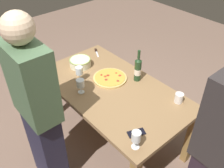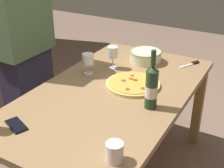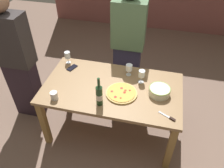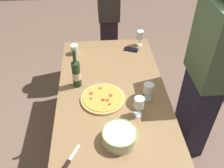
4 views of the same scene
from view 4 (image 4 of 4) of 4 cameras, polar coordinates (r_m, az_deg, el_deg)
ground_plane at (r=2.62m, az=-0.00°, el=-13.45°), size 8.00×8.00×0.00m
dining_table at (r=2.13m, az=-0.00°, el=-2.89°), size 1.60×0.90×0.75m
pizza at (r=1.96m, az=-2.15°, el=-3.36°), size 0.36×0.36×0.03m
serving_bowl at (r=1.66m, az=1.79°, el=-12.01°), size 0.24×0.24×0.09m
wine_bottle at (r=2.04m, az=-8.33°, el=2.61°), size 0.07×0.07×0.35m
wine_glass_near_pizza at (r=1.78m, az=6.33°, el=-4.55°), size 0.07×0.07×0.17m
wine_glass_by_bottle at (r=1.92m, az=8.53°, el=-1.08°), size 0.08×0.08×0.15m
wine_glass_far_left at (r=2.59m, az=6.58°, el=11.13°), size 0.07×0.07×0.16m
cup_amber at (r=2.50m, az=-8.73°, el=7.99°), size 0.08×0.08×0.09m
cell_phone at (r=2.55m, az=4.46°, el=8.01°), size 0.12×0.16×0.01m
pizza_knife at (r=1.63m, az=-9.85°, el=-16.98°), size 0.18×0.11×0.02m
person_host at (r=3.03m, az=-0.88°, el=16.36°), size 0.44×0.24×1.74m
person_guest_left at (r=2.14m, az=21.11°, el=1.96°), size 0.44×0.24×1.73m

